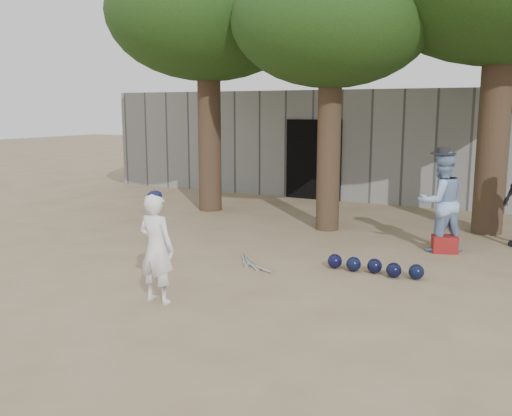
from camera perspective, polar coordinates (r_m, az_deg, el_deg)
The scene contains 8 objects.
ground at distance 8.72m, azimuth -6.62°, elevation -6.85°, with size 70.00×70.00×0.00m, color #937C5E.
boy_player at distance 7.51m, azimuth -9.94°, elevation -3.99°, with size 0.53×0.35×1.44m, color white.
spectator_blue at distance 10.54m, azimuth 17.96°, elevation 0.59°, with size 0.86×0.67×1.77m, color #8BABD7.
red_bag at distance 10.59m, azimuth 18.34°, elevation -3.44°, with size 0.42×0.32×0.30m, color maroon.
back_building at distance 17.87m, azimuth 12.46°, elevation 6.49°, with size 16.00×5.24×3.00m.
helmet_row at distance 8.97m, azimuth 11.71°, elevation -5.75°, with size 1.51×0.32×0.23m.
bat_pile at distance 9.26m, azimuth -0.51°, elevation -5.60°, with size 0.92×0.73×0.06m.
tree_row at distance 12.72m, azimuth 9.63°, elevation 19.67°, with size 11.40×5.80×6.69m.
Camera 1 is at (4.76, -6.86, 2.52)m, focal length 40.00 mm.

